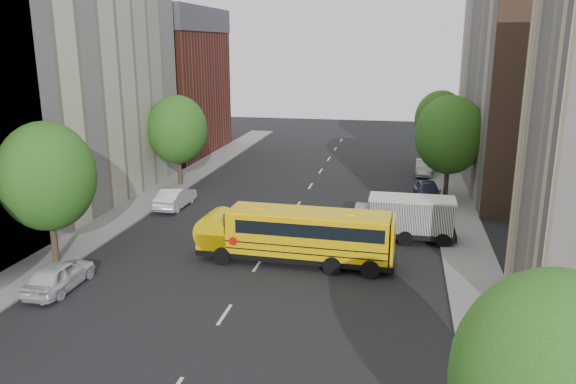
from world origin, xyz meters
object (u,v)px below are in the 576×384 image
(street_tree_4, at_px, (450,135))
(street_tree_5, at_px, (440,120))
(parked_car_4, at_px, (428,191))
(street_tree_2, at_px, (178,130))
(parked_car_1, at_px, (175,197))
(parked_car_5, at_px, (424,168))
(parked_car_0, at_px, (59,275))
(safari_truck, at_px, (404,217))
(school_bus, at_px, (294,233))
(street_tree_1, at_px, (47,176))

(street_tree_4, xyz_separation_m, street_tree_5, (-0.00, 12.00, -0.37))
(parked_car_4, bearing_deg, street_tree_4, 27.76)
(street_tree_2, xyz_separation_m, parked_car_4, (20.60, -0.91, -4.04))
(parked_car_1, height_order, parked_car_5, parked_car_1)
(street_tree_5, relative_size, parked_car_0, 1.72)
(safari_truck, bearing_deg, parked_car_1, 166.91)
(safari_truck, bearing_deg, parked_car_0, -146.81)
(street_tree_5, distance_m, school_bus, 28.86)
(street_tree_4, relative_size, parked_car_5, 1.92)
(parked_car_0, bearing_deg, parked_car_4, -132.98)
(street_tree_4, relative_size, parked_car_4, 1.74)
(parked_car_0, height_order, parked_car_4, parked_car_4)
(street_tree_5, relative_size, safari_truck, 1.17)
(safari_truck, xyz_separation_m, parked_car_1, (-16.60, 3.93, -0.69))
(safari_truck, bearing_deg, street_tree_4, 72.90)
(street_tree_5, distance_m, parked_car_0, 38.69)
(street_tree_1, distance_m, parked_car_4, 27.09)
(street_tree_4, height_order, safari_truck, street_tree_4)
(street_tree_2, xyz_separation_m, safari_truck, (18.80, -10.24, -3.38))
(street_tree_2, xyz_separation_m, parked_car_1, (2.20, -6.31, -4.06))
(street_tree_4, bearing_deg, street_tree_2, 180.00)
(street_tree_1, bearing_deg, parked_car_4, 39.69)
(parked_car_4, distance_m, parked_car_5, 9.21)
(street_tree_1, xyz_separation_m, parked_car_0, (2.20, -3.00, -4.21))
(parked_car_4, bearing_deg, parked_car_1, -168.81)
(street_tree_1, xyz_separation_m, street_tree_2, (0.00, 18.00, -0.12))
(street_tree_4, relative_size, parked_car_1, 1.75)
(street_tree_4, distance_m, parked_car_0, 29.19)
(school_bus, relative_size, parked_car_0, 2.52)
(street_tree_1, bearing_deg, parked_car_1, 79.34)
(street_tree_5, bearing_deg, safari_truck, -98.18)
(school_bus, relative_size, safari_truck, 1.71)
(street_tree_2, distance_m, parked_car_0, 21.51)
(street_tree_1, xyz_separation_m, street_tree_5, (22.00, 30.00, -0.25))
(street_tree_5, relative_size, parked_car_4, 1.62)
(safari_truck, height_order, parked_car_5, safari_truck)
(safari_truck, xyz_separation_m, parked_car_0, (-16.60, -10.76, -0.71))
(street_tree_2, distance_m, parked_car_1, 7.82)
(street_tree_2, distance_m, safari_truck, 21.68)
(street_tree_2, relative_size, parked_car_5, 1.83)
(parked_car_1, bearing_deg, school_bus, 140.64)
(parked_car_0, bearing_deg, parked_car_5, -122.63)
(street_tree_1, height_order, street_tree_4, street_tree_4)
(safari_truck, bearing_deg, street_tree_5, 82.06)
(street_tree_2, distance_m, street_tree_4, 22.00)
(school_bus, xyz_separation_m, parked_car_0, (-10.70, -5.78, -0.98))
(street_tree_5, height_order, parked_car_1, street_tree_5)
(street_tree_1, relative_size, school_bus, 0.72)
(parked_car_4, bearing_deg, parked_car_0, -137.65)
(street_tree_1, height_order, parked_car_5, street_tree_1)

